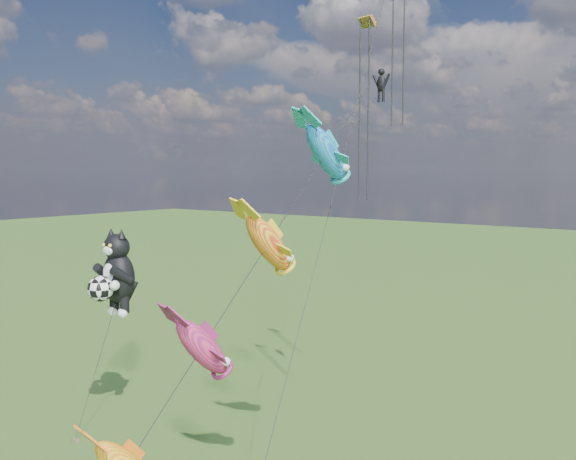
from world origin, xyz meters
The scene contains 3 objects.
cat_kite_rig centered at (-1.75, 8.49, 8.82)m, with size 2.26×4.01×11.34m.
fish_windsock_rig centered at (12.20, 2.98, 10.19)m, with size 3.58×15.65×18.14m.
parafoil_rig centered at (10.72, 15.85, 19.43)m, with size 3.53×17.31×27.42m.
Camera 1 is at (27.20, -13.77, 14.61)m, focal length 40.00 mm.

